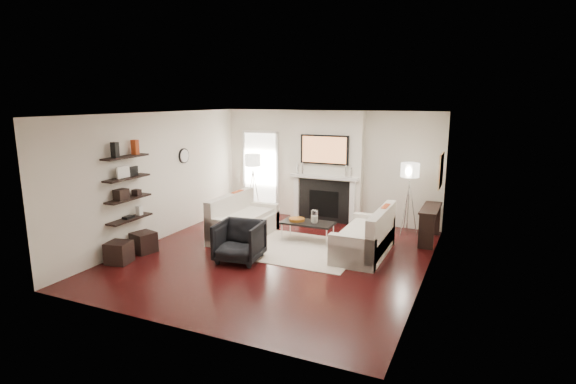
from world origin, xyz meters
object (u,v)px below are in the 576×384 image
at_px(loveseat_left_base, 244,228).
at_px(lamp_left_shade, 253,160).
at_px(lamp_right_shade, 410,170).
at_px(coffee_table, 308,223).
at_px(armchair, 239,240).
at_px(ottoman_near, 144,242).
at_px(loveseat_right_base, 363,244).

height_order(loveseat_left_base, lamp_left_shade, lamp_left_shade).
distance_m(loveseat_left_base, lamp_right_shade, 3.82).
bearing_deg(lamp_left_shade, loveseat_left_base, -67.67).
relative_size(coffee_table, armchair, 1.34).
bearing_deg(ottoman_near, loveseat_left_base, 51.59).
bearing_deg(lamp_left_shade, coffee_table, -34.16).
distance_m(coffee_table, ottoman_near, 3.34).
xyz_separation_m(loveseat_left_base, loveseat_right_base, (2.66, -0.02, 0.00)).
bearing_deg(loveseat_left_base, ottoman_near, -128.41).
bearing_deg(loveseat_right_base, ottoman_near, -157.58).
xyz_separation_m(coffee_table, lamp_left_shade, (-2.06, 1.40, 1.05)).
distance_m(loveseat_left_base, lamp_left_shade, 2.22).
xyz_separation_m(armchair, lamp_left_shade, (-1.34, 3.02, 1.04)).
height_order(loveseat_left_base, coffee_table, same).
bearing_deg(loveseat_left_base, loveseat_right_base, -0.51).
bearing_deg(loveseat_right_base, loveseat_left_base, 179.49).
bearing_deg(coffee_table, ottoman_near, -143.67).
bearing_deg(armchair, loveseat_left_base, 109.19).
bearing_deg(armchair, lamp_left_shade, 107.06).
bearing_deg(loveseat_right_base, lamp_right_shade, 72.46).
relative_size(loveseat_left_base, ottoman_near, 4.50).
relative_size(loveseat_right_base, armchair, 2.19).
distance_m(loveseat_left_base, ottoman_near, 2.13).
bearing_deg(loveseat_left_base, lamp_left_shade, 112.33).
relative_size(lamp_left_shade, ottoman_near, 1.00).
height_order(loveseat_right_base, armchair, armchair).
height_order(loveseat_left_base, armchair, armchair).
height_order(lamp_left_shade, ottoman_near, lamp_left_shade).
distance_m(lamp_right_shade, ottoman_near, 5.76).
distance_m(coffee_table, armchair, 1.77).
xyz_separation_m(loveseat_right_base, lamp_left_shade, (-3.36, 1.73, 1.24)).
bearing_deg(coffee_table, lamp_left_shade, 145.84).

